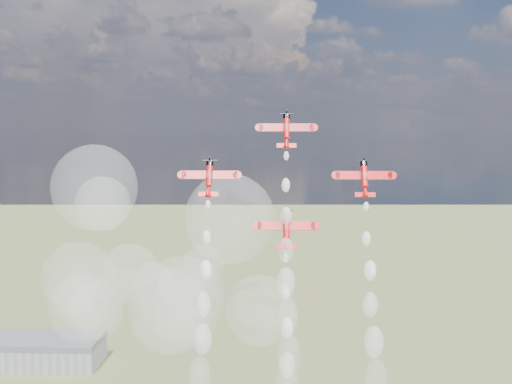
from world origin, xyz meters
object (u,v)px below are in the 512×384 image
object	(u,v)px
plane_lead	(287,130)
plane_left	(209,178)
plane_slot	(286,229)
hangar	(47,351)
plane_right	(364,178)

from	to	relation	value
plane_lead	plane_left	size ratio (longest dim) A/B	1.00
plane_left	plane_slot	distance (m)	18.64
plane_lead	plane_slot	world-z (taller)	plane_lead
plane_lead	plane_left	xyz separation A→B (m)	(-15.27, -5.19, -9.35)
hangar	plane_right	bearing A→B (deg)	-55.17
hangar	plane_slot	world-z (taller)	plane_slot
plane_right	plane_slot	world-z (taller)	plane_right
hangar	plane_lead	distance (m)	233.48
plane_left	plane_slot	size ratio (longest dim) A/B	1.00
plane_left	hangar	bearing A→B (deg)	117.82
plane_left	plane_right	bearing A→B (deg)	0.00
hangar	plane_right	size ratio (longest dim) A/B	4.53
plane_lead	plane_right	bearing A→B (deg)	-18.77
plane_lead	plane_right	distance (m)	18.64
hangar	plane_lead	bearing A→B (deg)	-57.80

